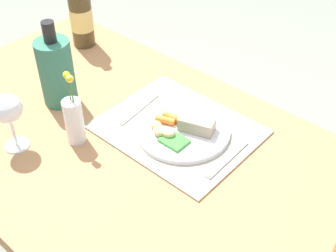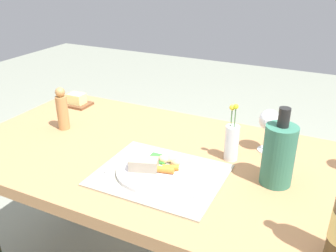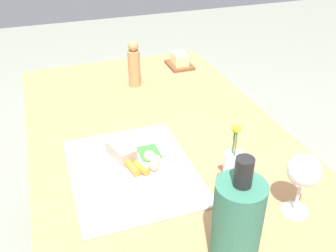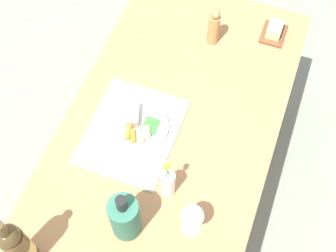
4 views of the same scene
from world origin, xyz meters
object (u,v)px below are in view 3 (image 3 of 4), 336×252
object	(u,v)px
cooler_bottle	(235,222)
dinner_plate	(132,162)
knife	(150,201)
butter_dish	(180,61)
fork	(121,136)
pepper_mill	(134,65)
wine_glass	(303,172)
flower_vase	(233,173)
dining_table	(172,182)

from	to	relation	value
cooler_bottle	dinner_plate	bearing A→B (deg)	-162.30
knife	butter_dish	world-z (taller)	butter_dish
dinner_plate	knife	xyz separation A→B (m)	(0.16, 0.00, -0.01)
knife	fork	bearing A→B (deg)	173.40
dinner_plate	fork	bearing A→B (deg)	177.97
butter_dish	pepper_mill	bearing A→B (deg)	-62.50
dinner_plate	wine_glass	distance (m)	0.46
fork	flower_vase	world-z (taller)	flower_vase
knife	wine_glass	world-z (taller)	wine_glass
dining_table	flower_vase	bearing A→B (deg)	22.36
flower_vase	fork	bearing A→B (deg)	-150.26
dining_table	dinner_plate	world-z (taller)	dinner_plate
cooler_bottle	pepper_mill	bearing A→B (deg)	178.22
dinner_plate	fork	size ratio (longest dim) A/B	1.51
dining_table	cooler_bottle	size ratio (longest dim) A/B	6.14
dinner_plate	fork	distance (m)	0.16
pepper_mill	cooler_bottle	world-z (taller)	cooler_bottle
dining_table	fork	xyz separation A→B (m)	(-0.15, -0.12, 0.10)
dining_table	cooler_bottle	world-z (taller)	cooler_bottle
dining_table	flower_vase	xyz separation A→B (m)	(0.21, 0.08, 0.17)
dining_table	knife	bearing A→B (deg)	-35.08
fork	butter_dish	size ratio (longest dim) A/B	1.33
wine_glass	fork	bearing A→B (deg)	-144.65
knife	wine_glass	xyz separation A→B (m)	(0.14, 0.32, 0.11)
knife	pepper_mill	distance (m)	0.70
butter_dish	cooler_bottle	size ratio (longest dim) A/B	0.50
dinner_plate	butter_dish	bearing A→B (deg)	148.93
knife	wine_glass	size ratio (longest dim) A/B	1.04
flower_vase	dinner_plate	bearing A→B (deg)	-133.69
wine_glass	butter_dish	distance (m)	0.95
dinner_plate	flower_vase	bearing A→B (deg)	46.31
flower_vase	wine_glass	world-z (taller)	flower_vase
dining_table	dinner_plate	distance (m)	0.17
dinner_plate	pepper_mill	world-z (taller)	pepper_mill
dining_table	fork	bearing A→B (deg)	-141.54
dinner_plate	pepper_mill	size ratio (longest dim) A/B	1.42
wine_glass	flower_vase	bearing A→B (deg)	-130.11
wine_glass	cooler_bottle	bearing A→B (deg)	-70.84
wine_glass	pepper_mill	world-z (taller)	pepper_mill
fork	butter_dish	bearing A→B (deg)	140.68
dinner_plate	pepper_mill	xyz separation A→B (m)	(-0.52, 0.15, 0.07)
dining_table	butter_dish	size ratio (longest dim) A/B	12.30
dining_table	cooler_bottle	distance (m)	0.43
dinner_plate	wine_glass	bearing A→B (deg)	47.59
pepper_mill	cooler_bottle	bearing A→B (deg)	-1.78
butter_dish	wine_glass	bearing A→B (deg)	-3.47
dinner_plate	wine_glass	xyz separation A→B (m)	(0.30, 0.33, 0.10)
fork	pepper_mill	bearing A→B (deg)	157.39
fork	wine_glass	bearing A→B (deg)	34.13
wine_glass	cooler_bottle	world-z (taller)	cooler_bottle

